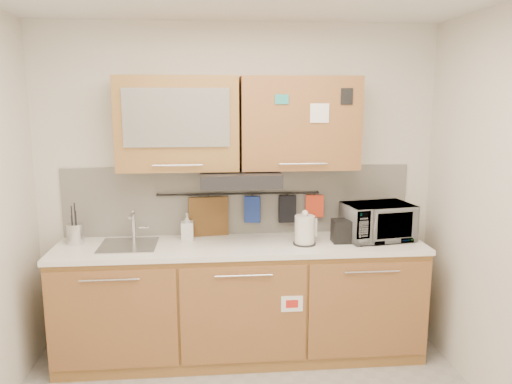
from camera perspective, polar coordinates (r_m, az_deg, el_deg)
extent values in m
plane|color=silver|center=(4.06, -2.03, 0.48)|extent=(3.20, 0.00, 3.20)
cube|color=#A5743A|center=(4.02, -1.71, -12.45)|extent=(2.80, 0.60, 0.88)
cube|color=black|center=(4.19, -1.68, -17.36)|extent=(2.80, 0.54, 0.10)
cube|color=#975F36|center=(3.78, -16.10, -13.91)|extent=(0.91, 0.02, 0.74)
cylinder|color=silver|center=(3.64, -16.43, -9.62)|extent=(0.41, 0.01, 0.01)
cube|color=#975F36|center=(3.72, -1.41, -13.90)|extent=(0.91, 0.02, 0.74)
cylinder|color=silver|center=(3.58, -1.41, -9.55)|extent=(0.41, 0.01, 0.01)
cube|color=#975F36|center=(3.89, 12.82, -13.06)|extent=(0.91, 0.02, 0.74)
cylinder|color=silver|center=(3.75, 13.14, -8.86)|extent=(0.41, 0.01, 0.01)
cube|color=white|center=(3.85, -1.74, -6.20)|extent=(2.82, 0.62, 0.04)
cube|color=silver|center=(4.07, -2.01, -0.93)|extent=(2.80, 0.02, 0.56)
cube|color=#A5743A|center=(3.83, -8.89, 7.74)|extent=(0.90, 0.35, 0.70)
cube|color=silver|center=(3.64, -9.10, 8.38)|extent=(0.76, 0.02, 0.42)
cube|color=#975F36|center=(3.88, 4.93, 7.86)|extent=(0.90, 0.35, 0.70)
cube|color=white|center=(3.72, 7.28, 8.94)|extent=(0.14, 0.00, 0.14)
cube|color=black|center=(3.79, -1.83, 1.61)|extent=(0.60, 0.46, 0.10)
cube|color=silver|center=(3.90, -14.37, -6.08)|extent=(0.42, 0.40, 0.03)
cylinder|color=silver|center=(4.02, -13.82, -3.72)|extent=(0.03, 0.03, 0.24)
cylinder|color=silver|center=(3.92, -14.05, -2.59)|extent=(0.02, 0.18, 0.02)
cylinder|color=black|center=(4.02, -1.99, -0.20)|extent=(1.30, 0.02, 0.02)
cylinder|color=silver|center=(4.06, -19.93, -4.52)|extent=(0.16, 0.16, 0.16)
cylinder|color=black|center=(4.05, -20.24, -3.54)|extent=(0.01, 0.01, 0.30)
cylinder|color=black|center=(4.02, -19.81, -3.85)|extent=(0.01, 0.01, 0.26)
cylinder|color=black|center=(4.06, -19.92, -3.36)|extent=(0.01, 0.01, 0.32)
cylinder|color=black|center=(4.03, -20.25, -4.09)|extent=(0.01, 0.01, 0.23)
cylinder|color=silver|center=(3.81, 5.58, -4.36)|extent=(0.20, 0.20, 0.22)
sphere|color=silver|center=(3.78, 5.62, -2.43)|extent=(0.05, 0.05, 0.05)
cube|color=silver|center=(3.87, 6.75, -4.02)|extent=(0.03, 0.04, 0.14)
cylinder|color=black|center=(3.84, 5.55, -5.86)|extent=(0.17, 0.17, 0.01)
cube|color=black|center=(3.93, 10.39, -4.39)|extent=(0.24, 0.14, 0.18)
cube|color=black|center=(3.90, 9.83, -3.26)|extent=(0.07, 0.10, 0.01)
cube|color=black|center=(3.92, 11.03, -3.22)|extent=(0.07, 0.10, 0.01)
imported|color=#999999|center=(4.04, 13.72, -3.32)|extent=(0.57, 0.43, 0.29)
imported|color=#999999|center=(3.96, -7.87, -3.93)|extent=(0.10, 0.10, 0.21)
cube|color=brown|center=(4.04, -5.43, -3.32)|extent=(0.32, 0.06, 0.39)
cube|color=navy|center=(4.04, -0.42, -2.00)|extent=(0.13, 0.06, 0.22)
cube|color=black|center=(4.07, 3.61, -1.95)|extent=(0.14, 0.04, 0.22)
cube|color=red|center=(4.11, 6.71, -1.60)|extent=(0.15, 0.04, 0.18)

